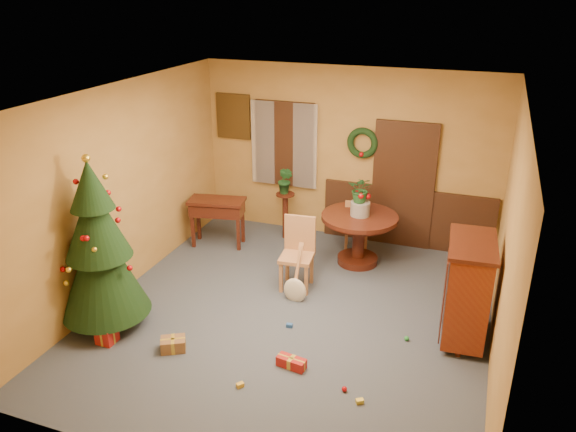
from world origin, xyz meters
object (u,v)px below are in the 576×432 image
at_px(christmas_tree, 99,249).
at_px(sideboard, 467,288).
at_px(chair_near, 298,250).
at_px(writing_desk, 217,211).
at_px(dining_table, 359,230).

height_order(christmas_tree, sideboard, christmas_tree).
distance_m(chair_near, christmas_tree, 2.72).
bearing_deg(sideboard, writing_desk, 161.16).
height_order(chair_near, sideboard, sideboard).
distance_m(chair_near, writing_desk, 1.90).
xyz_separation_m(dining_table, christmas_tree, (-2.61, -2.80, 0.52)).
height_order(christmas_tree, writing_desk, christmas_tree).
distance_m(dining_table, sideboard, 2.28).
xyz_separation_m(chair_near, sideboard, (2.35, -0.55, 0.14)).
height_order(chair_near, christmas_tree, christmas_tree).
bearing_deg(dining_table, writing_desk, -176.40).
bearing_deg(chair_near, christmas_tree, -137.15).
relative_size(chair_near, christmas_tree, 0.46).
bearing_deg(chair_near, writing_desk, 153.87).
distance_m(dining_table, christmas_tree, 3.86).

